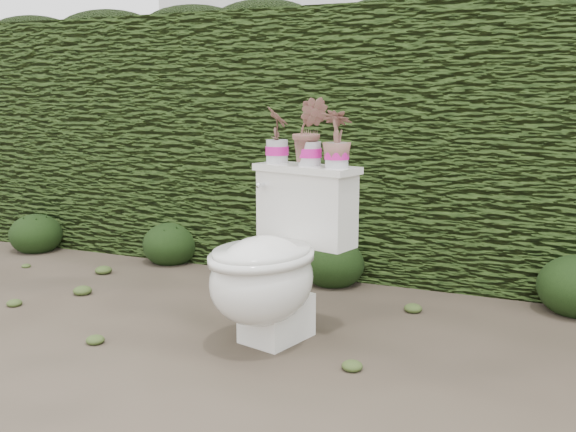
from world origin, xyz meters
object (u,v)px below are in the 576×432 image
at_px(toilet, 274,264).
at_px(potted_plant_left, 277,136).
at_px(potted_plant_center, 310,133).
at_px(potted_plant_right, 337,141).

xyz_separation_m(toilet, potted_plant_left, (-0.10, 0.28, 0.55)).
distance_m(toilet, potted_plant_left, 0.62).
xyz_separation_m(toilet, potted_plant_center, (0.08, 0.23, 0.57)).
relative_size(potted_plant_left, potted_plant_right, 1.04).
bearing_deg(potted_plant_right, potted_plant_left, -14.80).
bearing_deg(potted_plant_right, potted_plant_center, -14.80).
bearing_deg(potted_plant_left, potted_plant_right, -144.77).
bearing_deg(potted_plant_right, toilet, 40.31).
bearing_deg(toilet, potted_plant_center, 85.70).
height_order(toilet, potted_plant_right, potted_plant_right).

